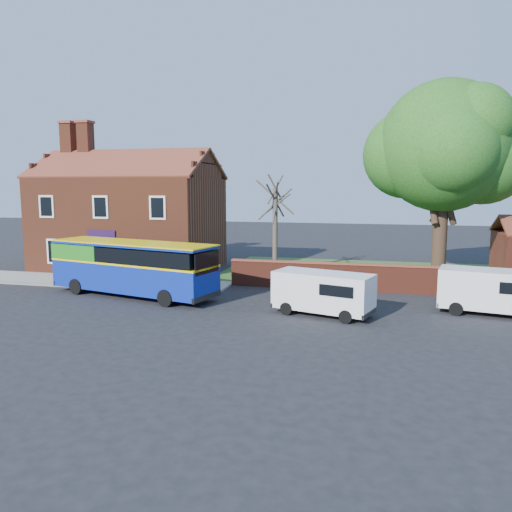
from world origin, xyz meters
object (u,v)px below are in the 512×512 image
(bus, at_px, (128,265))
(van_near, at_px, (323,291))
(large_tree, at_px, (445,151))
(van_far, at_px, (494,290))

(bus, xyz_separation_m, van_near, (10.79, -1.66, -0.57))
(van_near, relative_size, large_tree, 0.39)
(van_near, distance_m, van_far, 7.92)
(van_far, bearing_deg, van_near, -154.34)
(van_near, bearing_deg, van_far, 31.07)
(van_far, height_order, large_tree, large_tree)
(van_near, xyz_separation_m, van_far, (7.67, 1.95, 0.06))
(van_near, bearing_deg, large_tree, 76.49)
(bus, xyz_separation_m, van_far, (18.47, 0.29, -0.51))
(van_far, bearing_deg, large_tree, 110.75)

